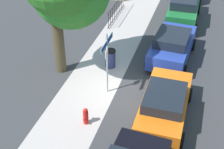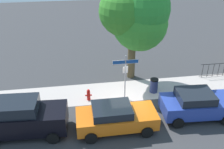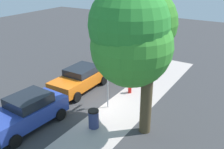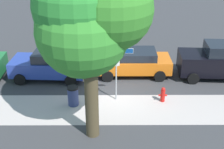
{
  "view_description": "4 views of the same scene",
  "coord_description": "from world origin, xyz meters",
  "px_view_note": "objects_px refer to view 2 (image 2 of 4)",
  "views": [
    {
      "loc": [
        -11.98,
        -3.43,
        9.61
      ],
      "look_at": [
        -1.1,
        -0.11,
        1.69
      ],
      "focal_mm": 53.27,
      "sensor_mm": 36.0,
      "label": 1
    },
    {
      "loc": [
        -3.1,
        -13.17,
        9.29
      ],
      "look_at": [
        -1.04,
        0.21,
        1.94
      ],
      "focal_mm": 40.95,
      "sensor_mm": 36.0,
      "label": 2
    },
    {
      "loc": [
        10.88,
        7.55,
        7.51
      ],
      "look_at": [
        -0.11,
        0.73,
        2.14
      ],
      "focal_mm": 41.64,
      "sensor_mm": 36.0,
      "label": 3
    },
    {
      "loc": [
        0.08,
        13.59,
        8.02
      ],
      "look_at": [
        0.03,
        1.22,
        1.81
      ],
      "focal_mm": 48.81,
      "sensor_mm": 36.0,
      "label": 4
    }
  ],
  "objects_px": {
    "street_sign": "(125,70)",
    "car_black": "(23,118)",
    "car_blue": "(197,104)",
    "fire_hydrant": "(89,95)",
    "car_orange": "(116,117)",
    "trash_bin": "(154,85)",
    "shade_tree": "(137,16)"
  },
  "relations": [
    {
      "from": "car_orange",
      "to": "street_sign",
      "type": "bearing_deg",
      "value": 69.2
    },
    {
      "from": "shade_tree",
      "to": "car_orange",
      "type": "xyz_separation_m",
      "value": [
        -2.15,
        -4.91,
        -4.06
      ]
    },
    {
      "from": "street_sign",
      "to": "shade_tree",
      "type": "relative_size",
      "value": 0.44
    },
    {
      "from": "car_black",
      "to": "car_blue",
      "type": "distance_m",
      "value": 9.6
    },
    {
      "from": "street_sign",
      "to": "car_orange",
      "type": "xyz_separation_m",
      "value": [
        -1.07,
        -2.83,
        -1.32
      ]
    },
    {
      "from": "street_sign",
      "to": "car_black",
      "type": "height_order",
      "value": "street_sign"
    },
    {
      "from": "street_sign",
      "to": "fire_hydrant",
      "type": "relative_size",
      "value": 3.92
    },
    {
      "from": "car_blue",
      "to": "street_sign",
      "type": "bearing_deg",
      "value": 150.56
    },
    {
      "from": "car_black",
      "to": "trash_bin",
      "type": "distance_m",
      "value": 8.5
    },
    {
      "from": "shade_tree",
      "to": "trash_bin",
      "type": "xyz_separation_m",
      "value": [
        1.01,
        -1.58,
        -4.35
      ]
    },
    {
      "from": "car_orange",
      "to": "trash_bin",
      "type": "height_order",
      "value": "car_orange"
    },
    {
      "from": "street_sign",
      "to": "shade_tree",
      "type": "height_order",
      "value": "shade_tree"
    },
    {
      "from": "shade_tree",
      "to": "trash_bin",
      "type": "height_order",
      "value": "shade_tree"
    },
    {
      "from": "street_sign",
      "to": "car_orange",
      "type": "relative_size",
      "value": 0.71
    },
    {
      "from": "car_orange",
      "to": "fire_hydrant",
      "type": "height_order",
      "value": "car_orange"
    },
    {
      "from": "car_orange",
      "to": "trash_bin",
      "type": "bearing_deg",
      "value": 46.42
    },
    {
      "from": "shade_tree",
      "to": "car_blue",
      "type": "relative_size",
      "value": 1.66
    },
    {
      "from": "car_blue",
      "to": "trash_bin",
      "type": "height_order",
      "value": "car_blue"
    },
    {
      "from": "car_blue",
      "to": "trash_bin",
      "type": "distance_m",
      "value": 3.37
    },
    {
      "from": "car_blue",
      "to": "car_orange",
      "type": "bearing_deg",
      "value": -171.57
    },
    {
      "from": "street_sign",
      "to": "car_orange",
      "type": "bearing_deg",
      "value": -110.7
    },
    {
      "from": "car_blue",
      "to": "fire_hydrant",
      "type": "relative_size",
      "value": 5.43
    },
    {
      "from": "street_sign",
      "to": "car_blue",
      "type": "xyz_separation_m",
      "value": [
        3.73,
        -2.42,
        -1.26
      ]
    },
    {
      "from": "car_orange",
      "to": "trash_bin",
      "type": "distance_m",
      "value": 4.6
    },
    {
      "from": "car_black",
      "to": "car_blue",
      "type": "xyz_separation_m",
      "value": [
        9.6,
        0.03,
        -0.18
      ]
    },
    {
      "from": "car_blue",
      "to": "fire_hydrant",
      "type": "height_order",
      "value": "car_blue"
    },
    {
      "from": "shade_tree",
      "to": "fire_hydrant",
      "type": "bearing_deg",
      "value": -151.02
    },
    {
      "from": "car_blue",
      "to": "fire_hydrant",
      "type": "distance_m",
      "value": 6.61
    },
    {
      "from": "car_orange",
      "to": "car_blue",
      "type": "xyz_separation_m",
      "value": [
        4.8,
        0.41,
        0.06
      ]
    },
    {
      "from": "street_sign",
      "to": "shade_tree",
      "type": "xyz_separation_m",
      "value": [
        1.08,
        2.08,
        2.74
      ]
    },
    {
      "from": "street_sign",
      "to": "car_blue",
      "type": "height_order",
      "value": "street_sign"
    },
    {
      "from": "car_blue",
      "to": "fire_hydrant",
      "type": "xyz_separation_m",
      "value": [
        -6.05,
        2.62,
        -0.45
      ]
    }
  ]
}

